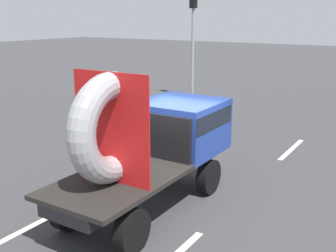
% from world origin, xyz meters
% --- Properties ---
extents(ground_plane, '(120.00, 120.00, 0.00)m').
position_xyz_m(ground_plane, '(0.00, 0.00, 0.00)').
color(ground_plane, '#38383A').
extents(flatbed_truck, '(2.02, 5.30, 3.43)m').
position_xyz_m(flatbed_truck, '(-0.38, -0.33, 1.65)').
color(flatbed_truck, black).
rests_on(flatbed_truck, ground_plane).
extents(traffic_light, '(0.42, 0.36, 5.78)m').
position_xyz_m(traffic_light, '(-6.11, 11.77, 3.77)').
color(traffic_light, gray).
rests_on(traffic_light, ground_plane).
extents(lane_dash_left_near, '(0.16, 2.04, 0.01)m').
position_xyz_m(lane_dash_left_near, '(-2.03, -2.93, 0.00)').
color(lane_dash_left_near, beige).
rests_on(lane_dash_left_near, ground_plane).
extents(lane_dash_left_far, '(0.16, 2.93, 0.01)m').
position_xyz_m(lane_dash_left_far, '(-2.03, 5.50, 0.00)').
color(lane_dash_left_far, beige).
rests_on(lane_dash_left_far, ground_plane).
extents(lane_dash_right_far, '(0.16, 2.60, 0.01)m').
position_xyz_m(lane_dash_right_far, '(1.27, 5.58, 0.00)').
color(lane_dash_right_far, beige).
rests_on(lane_dash_right_far, ground_plane).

